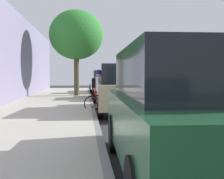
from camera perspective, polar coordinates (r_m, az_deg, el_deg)
name	(u,v)px	position (r m, az deg, el deg)	size (l,w,h in m)	color
ground	(137,111)	(12.20, 5.11, -4.46)	(61.27, 61.27, 0.00)	#2C2C2C
sidewalk	(42,111)	(12.12, -14.05, -4.22)	(4.09, 38.29, 0.15)	#B2AD98
curb_edge	(93,110)	(11.99, -3.92, -4.21)	(0.16, 38.29, 0.15)	gray
lane_stripe_centre	(188,107)	(14.14, 15.27, -3.51)	(0.14, 35.80, 0.01)	white
lane_stripe_bike_edge	(127,111)	(12.12, 3.07, -4.48)	(0.12, 38.29, 0.01)	white
parked_pickup_white_nearest	(103,83)	(23.43, -1.83, 1.32)	(2.20, 5.38, 1.95)	white
parked_sedan_red_second	(108,88)	(17.28, -0.76, 0.24)	(1.91, 4.43, 1.52)	maroon
parked_suv_tan_mid	(121,88)	(11.52, 1.94, 0.24)	(2.15, 4.79, 1.99)	tan
parked_suv_green_far	(179,111)	(4.45, 13.47, -4.20)	(2.05, 4.74, 1.99)	#1E512D
bicycle_at_curb	(104,103)	(11.98, -1.70, -2.82)	(1.72, 0.46, 0.74)	black
cyclist_with_backpack	(98,85)	(12.36, -2.87, 0.85)	(0.45, 0.61, 1.82)	#C6B284
street_tree_near_cyclist	(76,35)	(19.91, -7.31, 10.95)	(3.74, 3.74, 5.93)	#484829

